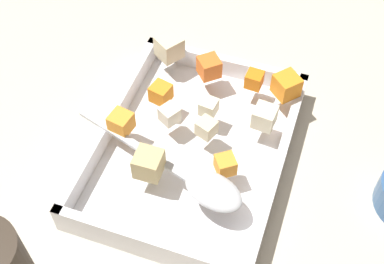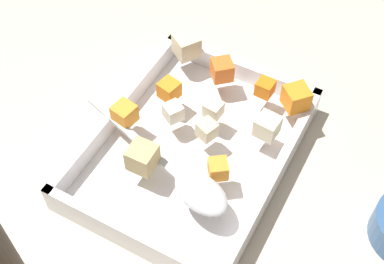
# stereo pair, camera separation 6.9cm
# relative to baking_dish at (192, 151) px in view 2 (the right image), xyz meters

# --- Properties ---
(ground_plane) EXTENTS (4.00, 4.00, 0.00)m
(ground_plane) POSITION_rel_baking_dish_xyz_m (0.01, 0.02, -0.01)
(ground_plane) COLOR #BCB29E
(baking_dish) EXTENTS (0.32, 0.25, 0.05)m
(baking_dish) POSITION_rel_baking_dish_xyz_m (0.00, 0.00, 0.00)
(baking_dish) COLOR silver
(baking_dish) RESTS_ON ground_plane
(carrot_chunk_heap_top) EXTENTS (0.04, 0.04, 0.03)m
(carrot_chunk_heap_top) POSITION_rel_baking_dish_xyz_m (-0.12, -0.01, 0.05)
(carrot_chunk_heap_top) COLOR orange
(carrot_chunk_heap_top) RESTS_ON baking_dish
(carrot_chunk_mid_right) EXTENTS (0.04, 0.04, 0.03)m
(carrot_chunk_mid_right) POSITION_rel_baking_dish_xyz_m (-0.11, 0.10, 0.05)
(carrot_chunk_mid_right) COLOR orange
(carrot_chunk_mid_right) RESTS_ON baking_dish
(carrot_chunk_far_right) EXTENTS (0.02, 0.02, 0.02)m
(carrot_chunk_far_right) POSITION_rel_baking_dish_xyz_m (-0.12, 0.05, 0.04)
(carrot_chunk_far_right) COLOR orange
(carrot_chunk_far_right) RESTS_ON baking_dish
(carrot_chunk_mid_left) EXTENTS (0.03, 0.03, 0.02)m
(carrot_chunk_mid_left) POSITION_rel_baking_dish_xyz_m (0.04, 0.06, 0.04)
(carrot_chunk_mid_left) COLOR orange
(carrot_chunk_mid_left) RESTS_ON baking_dish
(carrot_chunk_corner_nw) EXTENTS (0.03, 0.03, 0.03)m
(carrot_chunk_corner_nw) POSITION_rel_baking_dish_xyz_m (0.02, -0.09, 0.05)
(carrot_chunk_corner_nw) COLOR orange
(carrot_chunk_corner_nw) RESTS_ON baking_dish
(carrot_chunk_near_right) EXTENTS (0.03, 0.03, 0.03)m
(carrot_chunk_near_right) POSITION_rel_baking_dish_xyz_m (-0.05, -0.06, 0.05)
(carrot_chunk_near_right) COLOR orange
(carrot_chunk_near_right) RESTS_ON baking_dish
(potato_chunk_corner_ne) EXTENTS (0.03, 0.03, 0.03)m
(potato_chunk_corner_ne) POSITION_rel_baking_dish_xyz_m (0.07, -0.03, 0.05)
(potato_chunk_corner_ne) COLOR tan
(potato_chunk_corner_ne) RESTS_ON baking_dish
(potato_chunk_corner_se) EXTENTS (0.02, 0.02, 0.02)m
(potato_chunk_corner_se) POSITION_rel_baking_dish_xyz_m (-0.05, 0.01, 0.04)
(potato_chunk_corner_se) COLOR beige
(potato_chunk_corner_se) RESTS_ON baking_dish
(potato_chunk_center) EXTENTS (0.03, 0.03, 0.02)m
(potato_chunk_center) POSITION_rel_baking_dish_xyz_m (-0.01, 0.02, 0.04)
(potato_chunk_center) COLOR beige
(potato_chunk_center) RESTS_ON baking_dish
(potato_chunk_near_spoon) EXTENTS (0.03, 0.03, 0.03)m
(potato_chunk_near_spoon) POSITION_rel_baking_dish_xyz_m (-0.05, 0.08, 0.05)
(potato_chunk_near_spoon) COLOR beige
(potato_chunk_near_spoon) RESTS_ON baking_dish
(potato_chunk_rim_edge) EXTENTS (0.05, 0.05, 0.03)m
(potato_chunk_rim_edge) POSITION_rel_baking_dish_xyz_m (-0.13, -0.08, 0.05)
(potato_chunk_rim_edge) COLOR beige
(potato_chunk_rim_edge) RESTS_ON baking_dish
(parsnip_chunk_back_center) EXTENTS (0.03, 0.03, 0.02)m
(parsnip_chunk_back_center) POSITION_rel_baking_dish_xyz_m (-0.02, -0.04, 0.04)
(parsnip_chunk_back_center) COLOR silver
(parsnip_chunk_back_center) RESTS_ON baking_dish
(serving_spoon) EXTENTS (0.10, 0.25, 0.02)m
(serving_spoon) POSITION_rel_baking_dish_xyz_m (0.07, 0.04, 0.04)
(serving_spoon) COLOR silver
(serving_spoon) RESTS_ON baking_dish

